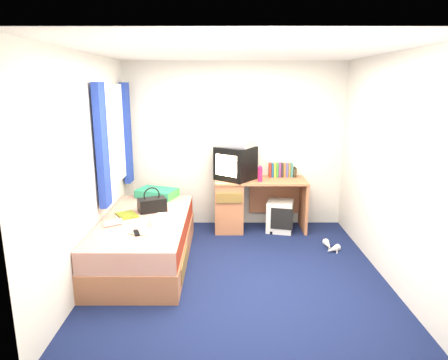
{
  "coord_description": "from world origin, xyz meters",
  "views": [
    {
      "loc": [
        -0.16,
        -4.12,
        2.08
      ],
      "look_at": [
        -0.16,
        0.7,
        0.92
      ],
      "focal_mm": 32.0,
      "sensor_mm": 36.0,
      "label": 1
    }
  ],
  "objects_px": {
    "remote_control": "(136,233)",
    "aerosol_can": "(249,172)",
    "desk": "(241,202)",
    "storage_cube": "(280,216)",
    "picture_frame": "(295,172)",
    "vcr": "(236,144)",
    "magazine": "(127,215)",
    "water_bottle": "(113,223)",
    "colour_swatch_fan": "(139,234)",
    "pillow": "(157,193)",
    "crt_tv": "(235,163)",
    "towel": "(166,220)",
    "handbag": "(152,204)",
    "bed": "(145,240)",
    "white_heels": "(330,247)",
    "pink_water_bottle": "(260,175)"
  },
  "relations": [
    {
      "from": "vcr",
      "to": "white_heels",
      "type": "distance_m",
      "value": 1.89
    },
    {
      "from": "picture_frame",
      "to": "remote_control",
      "type": "height_order",
      "value": "picture_frame"
    },
    {
      "from": "desk",
      "to": "handbag",
      "type": "xyz_separation_m",
      "value": [
        -1.14,
        -0.84,
        0.22
      ]
    },
    {
      "from": "magazine",
      "to": "bed",
      "type": "bearing_deg",
      "value": -25.28
    },
    {
      "from": "storage_cube",
      "to": "vcr",
      "type": "height_order",
      "value": "vcr"
    },
    {
      "from": "handbag",
      "to": "colour_swatch_fan",
      "type": "bearing_deg",
      "value": -114.13
    },
    {
      "from": "remote_control",
      "to": "aerosol_can",
      "type": "bearing_deg",
      "value": 32.15
    },
    {
      "from": "pink_water_bottle",
      "to": "aerosol_can",
      "type": "relative_size",
      "value": 1.01
    },
    {
      "from": "desk",
      "to": "magazine",
      "type": "xyz_separation_m",
      "value": [
        -1.41,
        -1.0,
        0.14
      ]
    },
    {
      "from": "bed",
      "to": "towel",
      "type": "relative_size",
      "value": 7.1
    },
    {
      "from": "desk",
      "to": "storage_cube",
      "type": "height_order",
      "value": "desk"
    },
    {
      "from": "pink_water_bottle",
      "to": "desk",
      "type": "bearing_deg",
      "value": 151.95
    },
    {
      "from": "handbag",
      "to": "magazine",
      "type": "relative_size",
      "value": 1.36
    },
    {
      "from": "pillow",
      "to": "vcr",
      "type": "height_order",
      "value": "vcr"
    },
    {
      "from": "picture_frame",
      "to": "white_heels",
      "type": "bearing_deg",
      "value": -74.29
    },
    {
      "from": "picture_frame",
      "to": "handbag",
      "type": "distance_m",
      "value": 2.18
    },
    {
      "from": "towel",
      "to": "magazine",
      "type": "height_order",
      "value": "towel"
    },
    {
      "from": "storage_cube",
      "to": "magazine",
      "type": "height_order",
      "value": "magazine"
    },
    {
      "from": "crt_tv",
      "to": "towel",
      "type": "distance_m",
      "value": 1.59
    },
    {
      "from": "pillow",
      "to": "picture_frame",
      "type": "relative_size",
      "value": 3.79
    },
    {
      "from": "vcr",
      "to": "handbag",
      "type": "height_order",
      "value": "vcr"
    },
    {
      "from": "colour_swatch_fan",
      "to": "remote_control",
      "type": "height_order",
      "value": "remote_control"
    },
    {
      "from": "remote_control",
      "to": "handbag",
      "type": "bearing_deg",
      "value": 67.89
    },
    {
      "from": "pink_water_bottle",
      "to": "colour_swatch_fan",
      "type": "xyz_separation_m",
      "value": [
        -1.4,
        -1.49,
        -0.3
      ]
    },
    {
      "from": "magazine",
      "to": "water_bottle",
      "type": "relative_size",
      "value": 1.4
    },
    {
      "from": "crt_tv",
      "to": "colour_swatch_fan",
      "type": "distance_m",
      "value": 1.99
    },
    {
      "from": "picture_frame",
      "to": "remote_control",
      "type": "xyz_separation_m",
      "value": [
        -1.97,
        -1.75,
        -0.27
      ]
    },
    {
      "from": "storage_cube",
      "to": "crt_tv",
      "type": "distance_m",
      "value": 1.0
    },
    {
      "from": "picture_frame",
      "to": "handbag",
      "type": "relative_size",
      "value": 0.37
    },
    {
      "from": "pink_water_bottle",
      "to": "handbag",
      "type": "bearing_deg",
      "value": -153.3
    },
    {
      "from": "storage_cube",
      "to": "handbag",
      "type": "distance_m",
      "value": 1.9
    },
    {
      "from": "crt_tv",
      "to": "handbag",
      "type": "bearing_deg",
      "value": -103.93
    },
    {
      "from": "towel",
      "to": "remote_control",
      "type": "distance_m",
      "value": 0.41
    },
    {
      "from": "crt_tv",
      "to": "picture_frame",
      "type": "xyz_separation_m",
      "value": [
        0.88,
        0.15,
        -0.16
      ]
    },
    {
      "from": "bed",
      "to": "storage_cube",
      "type": "height_order",
      "value": "bed"
    },
    {
      "from": "desk",
      "to": "vcr",
      "type": "height_order",
      "value": "vcr"
    },
    {
      "from": "bed",
      "to": "aerosol_can",
      "type": "xyz_separation_m",
      "value": [
        1.3,
        1.14,
        0.58
      ]
    },
    {
      "from": "pink_water_bottle",
      "to": "magazine",
      "type": "distance_m",
      "value": 1.9
    },
    {
      "from": "pillow",
      "to": "water_bottle",
      "type": "distance_m",
      "value": 1.2
    },
    {
      "from": "remote_control",
      "to": "white_heels",
      "type": "xyz_separation_m",
      "value": [
        2.29,
        0.81,
        -0.51
      ]
    },
    {
      "from": "storage_cube",
      "to": "water_bottle",
      "type": "distance_m",
      "value": 2.44
    },
    {
      "from": "crt_tv",
      "to": "vcr",
      "type": "relative_size",
      "value": 1.38
    },
    {
      "from": "storage_cube",
      "to": "white_heels",
      "type": "bearing_deg",
      "value": -38.43
    },
    {
      "from": "colour_swatch_fan",
      "to": "white_heels",
      "type": "bearing_deg",
      "value": 20.25
    },
    {
      "from": "vcr",
      "to": "towel",
      "type": "xyz_separation_m",
      "value": [
        -0.81,
        -1.31,
        -0.68
      ]
    },
    {
      "from": "handbag",
      "to": "aerosol_can",
      "type": "bearing_deg",
      "value": 10.99
    },
    {
      "from": "bed",
      "to": "crt_tv",
      "type": "height_order",
      "value": "crt_tv"
    },
    {
      "from": "magazine",
      "to": "water_bottle",
      "type": "xyz_separation_m",
      "value": [
        -0.07,
        -0.36,
        0.03
      ]
    },
    {
      "from": "water_bottle",
      "to": "white_heels",
      "type": "distance_m",
      "value": 2.72
    },
    {
      "from": "crt_tv",
      "to": "towel",
      "type": "xyz_separation_m",
      "value": [
        -0.81,
        -1.31,
        -0.4
      ]
    }
  ]
}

